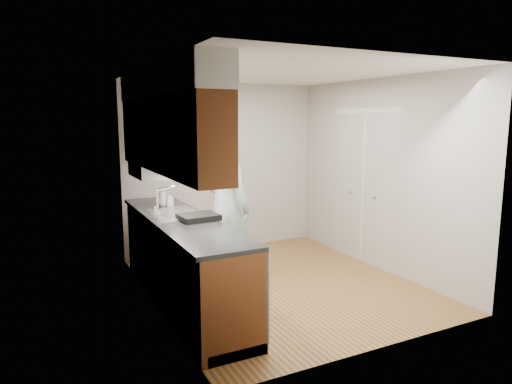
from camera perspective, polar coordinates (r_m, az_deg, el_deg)
floor at (r=5.64m, az=2.92°, el=-11.41°), size 3.50×3.50×0.00m
ceiling at (r=5.30m, az=3.15°, el=14.76°), size 3.50×3.50×0.00m
wall_left at (r=4.78m, az=-12.80°, el=0.11°), size 0.02×3.50×2.50m
wall_right at (r=6.21m, az=15.16°, el=2.08°), size 0.02×3.50×2.50m
wall_back at (r=6.89m, az=-4.20°, el=3.06°), size 3.00×0.02×2.50m
counter at (r=5.03m, az=-9.13°, el=-8.24°), size 0.64×2.80×1.30m
upper_cabinets at (r=4.81m, az=-11.26°, el=8.59°), size 0.47×2.80×1.21m
closet_door at (r=6.45m, az=13.23°, el=0.40°), size 0.02×1.22×2.05m
floor_mat at (r=5.66m, az=-3.72°, el=-11.26°), size 0.86×1.04×0.02m
person at (r=5.39m, az=-3.83°, el=-0.78°), size 0.80×0.88×2.07m
soap_bottle_a at (r=5.59m, az=-11.54°, el=-0.47°), size 0.13×0.13×0.25m
soap_bottle_b at (r=5.58m, az=-10.74°, el=-0.86°), size 0.08×0.08×0.17m
soap_bottle_c at (r=5.64m, az=-11.76°, el=-0.81°), size 0.17×0.17×0.17m
dish_rack at (r=4.78m, az=-7.21°, el=-3.12°), size 0.41×0.35×0.06m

